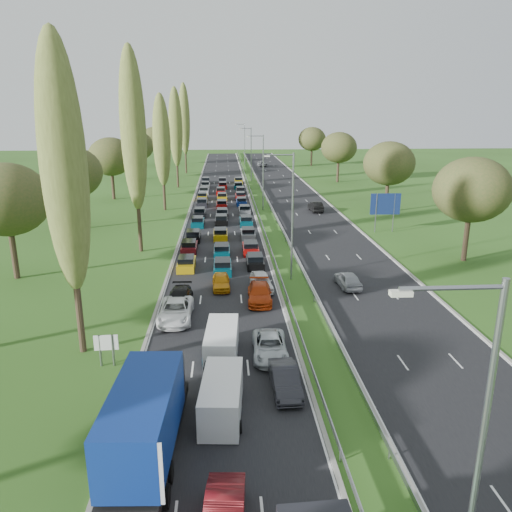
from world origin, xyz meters
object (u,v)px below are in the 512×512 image
object	(u,v)px
near_car_3	(180,298)
direction_sign	(385,206)
white_van_rear	(222,341)
blue_lorry	(147,416)
near_car_2	(176,311)
white_van_front	(222,395)
info_sign	(106,346)

from	to	relation	value
near_car_3	direction_sign	xyz separation A→B (m)	(25.05, 24.78, 2.85)
near_car_3	white_van_rear	xyz separation A→B (m)	(3.51, -9.02, 0.34)
blue_lorry	direction_sign	distance (m)	50.10
near_car_2	white_van_rear	distance (m)	7.14
near_car_2	white_van_rear	xyz separation A→B (m)	(3.57, -6.17, 0.28)
near_car_2	white_van_rear	world-z (taller)	white_van_rear
near_car_3	direction_sign	world-z (taller)	direction_sign
near_car_3	blue_lorry	size ratio (longest dim) A/B	0.51
blue_lorry	white_van_front	world-z (taller)	blue_lorry
blue_lorry	direction_sign	world-z (taller)	direction_sign
near_car_2	white_van_front	bearing A→B (deg)	-73.50
near_car_2	white_van_front	world-z (taller)	white_van_front
white_van_front	white_van_rear	size ratio (longest dim) A/B	1.01
near_car_2	near_car_3	xyz separation A→B (m)	(0.06, 2.85, -0.05)
near_car_3	blue_lorry	distance (m)	18.69
direction_sign	near_car_3	bearing A→B (deg)	-135.30
white_van_rear	direction_sign	world-z (taller)	direction_sign
white_van_rear	info_sign	size ratio (longest dim) A/B	2.44
blue_lorry	direction_sign	size ratio (longest dim) A/B	1.83
blue_lorry	info_sign	distance (m)	9.64
near_car_2	near_car_3	distance (m)	2.85
near_car_3	white_van_front	distance (m)	15.84
near_car_2	info_sign	size ratio (longest dim) A/B	2.58
near_car_3	blue_lorry	xyz separation A→B (m)	(0.10, -18.64, 1.35)
white_van_front	white_van_rear	distance (m)	6.42
blue_lorry	direction_sign	xyz separation A→B (m)	(24.95, 43.42, 1.50)
white_van_front	info_sign	size ratio (longest dim) A/B	2.47
near_car_2	white_van_front	distance (m)	13.10
white_van_rear	blue_lorry	bearing A→B (deg)	-105.93
white_van_front	white_van_rear	xyz separation A→B (m)	(-0.01, 6.42, -0.01)
white_van_rear	near_car_2	bearing A→B (deg)	123.62
near_car_3	direction_sign	distance (m)	35.35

